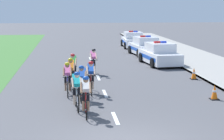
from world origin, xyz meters
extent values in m
cube|color=gray|center=(7.72, 14.00, 0.06)|extent=(4.38, 60.00, 0.12)
cube|color=#9E9E99|center=(5.61, 14.00, 0.07)|extent=(0.16, 60.00, 0.13)
cube|color=white|center=(0.00, 2.83, 0.00)|extent=(0.14, 1.60, 0.01)
cube|color=white|center=(0.00, 6.83, 0.00)|extent=(0.14, 1.60, 0.01)
cube|color=white|center=(0.00, 10.83, 0.00)|extent=(0.14, 1.60, 0.01)
cube|color=white|center=(0.00, 14.83, 0.00)|extent=(0.14, 1.60, 0.01)
cube|color=white|center=(0.00, 18.83, 0.00)|extent=(0.14, 1.60, 0.01)
torus|color=black|center=(-1.03, 2.71, 0.36)|extent=(0.05, 0.72, 0.72)
cylinder|color=#99999E|center=(-1.03, 2.71, 0.36)|extent=(0.06, 0.06, 0.06)
torus|color=black|center=(-1.03, 3.71, 0.36)|extent=(0.05, 0.72, 0.72)
cylinder|color=#99999E|center=(-1.03, 3.71, 0.36)|extent=(0.06, 0.06, 0.06)
cylinder|color=#B21919|center=(-1.03, 3.16, 0.90)|extent=(0.04, 0.55, 0.04)
cylinder|color=#B21919|center=(-1.03, 2.98, 0.58)|extent=(0.04, 0.48, 0.63)
cylinder|color=#B21919|center=(-1.03, 3.36, 0.60)|extent=(0.04, 0.04, 0.65)
cylinder|color=black|center=(-1.03, 2.81, 0.88)|extent=(0.42, 0.03, 0.03)
cube|color=black|center=(-1.03, 3.36, 0.94)|extent=(0.10, 0.22, 0.05)
cube|color=white|center=(-1.03, 3.23, 1.14)|extent=(0.28, 0.55, 0.46)
cube|color=black|center=(-1.03, 3.35, 0.98)|extent=(0.28, 0.20, 0.18)
cylinder|color=black|center=(-0.94, 3.30, 0.64)|extent=(0.11, 0.22, 0.40)
cylinder|color=#9E7051|center=(-0.94, 3.22, 0.37)|extent=(0.09, 0.15, 0.36)
cylinder|color=black|center=(-1.12, 3.30, 0.64)|extent=(0.11, 0.17, 0.40)
cylinder|color=#9E7051|center=(-1.12, 3.22, 0.37)|extent=(0.09, 0.12, 0.36)
cylinder|color=#9E7051|center=(-0.87, 3.02, 1.09)|extent=(0.08, 0.40, 0.35)
cylinder|color=#9E7051|center=(-1.19, 3.02, 1.09)|extent=(0.08, 0.40, 0.35)
sphere|color=#9E7051|center=(-1.03, 2.93, 1.38)|extent=(0.19, 0.19, 0.19)
ellipsoid|color=blue|center=(-1.03, 2.92, 1.45)|extent=(0.23, 0.32, 0.24)
torus|color=black|center=(-1.30, 3.68, 0.36)|extent=(0.10, 0.73, 0.72)
cylinder|color=#99999E|center=(-1.30, 3.68, 0.36)|extent=(0.06, 0.06, 0.06)
torus|color=black|center=(-1.37, 4.67, 0.36)|extent=(0.10, 0.73, 0.72)
cylinder|color=#99999E|center=(-1.37, 4.67, 0.36)|extent=(0.06, 0.06, 0.06)
cylinder|color=white|center=(-1.33, 4.12, 0.90)|extent=(0.08, 0.55, 0.04)
cylinder|color=white|center=(-1.32, 3.95, 0.58)|extent=(0.07, 0.48, 0.63)
cylinder|color=white|center=(-1.35, 4.32, 0.60)|extent=(0.04, 0.04, 0.65)
cylinder|color=black|center=(-1.31, 3.77, 0.88)|extent=(0.42, 0.06, 0.03)
cube|color=black|center=(-1.35, 4.32, 0.94)|extent=(0.12, 0.23, 0.05)
cube|color=#19B2B7|center=(-1.34, 4.20, 1.14)|extent=(0.32, 0.56, 0.46)
cube|color=black|center=(-1.35, 4.31, 0.98)|extent=(0.29, 0.22, 0.18)
cylinder|color=black|center=(-1.26, 4.27, 0.64)|extent=(0.13, 0.23, 0.40)
cylinder|color=beige|center=(-1.25, 4.19, 0.37)|extent=(0.10, 0.16, 0.36)
cylinder|color=black|center=(-1.43, 4.26, 0.64)|extent=(0.12, 0.18, 0.40)
cylinder|color=beige|center=(-1.43, 4.18, 0.37)|extent=(0.10, 0.13, 0.36)
cylinder|color=beige|center=(-1.17, 4.00, 1.09)|extent=(0.10, 0.41, 0.35)
cylinder|color=beige|center=(-1.48, 3.97, 1.09)|extent=(0.10, 0.41, 0.35)
sphere|color=beige|center=(-1.32, 3.90, 1.38)|extent=(0.19, 0.19, 0.19)
ellipsoid|color=blue|center=(-1.32, 3.89, 1.45)|extent=(0.25, 0.33, 0.24)
torus|color=black|center=(-1.13, 5.21, 0.36)|extent=(0.13, 0.72, 0.72)
cylinder|color=#99999E|center=(-1.13, 5.21, 0.36)|extent=(0.07, 0.07, 0.06)
torus|color=black|center=(-1.01, 6.20, 0.36)|extent=(0.13, 0.72, 0.72)
cylinder|color=#99999E|center=(-1.01, 6.20, 0.36)|extent=(0.07, 0.07, 0.06)
cylinder|color=#B21919|center=(-1.07, 5.66, 0.90)|extent=(0.10, 0.55, 0.04)
cylinder|color=#B21919|center=(-1.09, 5.48, 0.58)|extent=(0.10, 0.48, 0.63)
cylinder|color=#B21919|center=(-1.05, 5.85, 0.60)|extent=(0.04, 0.04, 0.65)
cylinder|color=black|center=(-1.11, 5.31, 0.88)|extent=(0.42, 0.08, 0.03)
cube|color=black|center=(-1.05, 5.85, 0.94)|extent=(0.13, 0.23, 0.05)
cube|color=blue|center=(-1.06, 5.73, 1.14)|extent=(0.34, 0.58, 0.45)
cube|color=black|center=(-1.05, 5.84, 0.98)|extent=(0.30, 0.23, 0.18)
cylinder|color=black|center=(-0.97, 5.78, 0.64)|extent=(0.14, 0.23, 0.40)
cylinder|color=#9E7051|center=(-0.98, 5.71, 0.37)|extent=(0.11, 0.16, 0.36)
cylinder|color=black|center=(-1.15, 5.81, 0.64)|extent=(0.13, 0.18, 0.40)
cylinder|color=#9E7051|center=(-1.15, 5.73, 0.37)|extent=(0.10, 0.13, 0.36)
cylinder|color=#9E7051|center=(-0.93, 5.50, 1.09)|extent=(0.12, 0.41, 0.35)
cylinder|color=#9E7051|center=(-1.25, 5.54, 1.09)|extent=(0.12, 0.41, 0.35)
sphere|color=#9E7051|center=(-1.10, 5.43, 1.38)|extent=(0.19, 0.19, 0.19)
ellipsoid|color=blue|center=(-1.10, 5.42, 1.45)|extent=(0.27, 0.34, 0.24)
torus|color=black|center=(-1.68, 6.20, 0.36)|extent=(0.05, 0.72, 0.72)
cylinder|color=#99999E|center=(-1.68, 6.20, 0.36)|extent=(0.06, 0.06, 0.06)
torus|color=black|center=(-1.69, 7.20, 0.36)|extent=(0.05, 0.72, 0.72)
cylinder|color=#99999E|center=(-1.69, 7.20, 0.36)|extent=(0.06, 0.06, 0.06)
cylinder|color=#1E1E99|center=(-1.68, 6.65, 0.90)|extent=(0.04, 0.55, 0.04)
cylinder|color=#1E1E99|center=(-1.68, 6.48, 0.58)|extent=(0.04, 0.48, 0.63)
cylinder|color=#1E1E99|center=(-1.69, 6.85, 0.60)|extent=(0.04, 0.04, 0.65)
cylinder|color=black|center=(-1.68, 6.30, 0.88)|extent=(0.42, 0.03, 0.03)
cube|color=black|center=(-1.69, 6.85, 0.94)|extent=(0.10, 0.22, 0.05)
cube|color=pink|center=(-1.68, 6.73, 1.14)|extent=(0.28, 0.54, 0.46)
cube|color=black|center=(-1.69, 6.84, 0.98)|extent=(0.28, 0.20, 0.18)
cylinder|color=black|center=(-1.59, 6.79, 0.64)|extent=(0.11, 0.22, 0.40)
cylinder|color=#9E7051|center=(-1.59, 6.71, 0.37)|extent=(0.09, 0.15, 0.36)
cylinder|color=black|center=(-1.77, 6.79, 0.64)|extent=(0.11, 0.17, 0.40)
cylinder|color=#9E7051|center=(-1.77, 6.71, 0.37)|extent=(0.09, 0.12, 0.36)
cylinder|color=#9E7051|center=(-1.52, 6.51, 1.09)|extent=(0.08, 0.40, 0.35)
cylinder|color=#9E7051|center=(-1.84, 6.51, 1.09)|extent=(0.08, 0.40, 0.35)
sphere|color=#9E7051|center=(-1.68, 6.43, 1.38)|extent=(0.19, 0.19, 0.19)
ellipsoid|color=yellow|center=(-1.68, 6.42, 1.45)|extent=(0.23, 0.32, 0.24)
torus|color=black|center=(-0.64, 6.42, 0.36)|extent=(0.06, 0.72, 0.72)
cylinder|color=#99999E|center=(-0.64, 6.42, 0.36)|extent=(0.06, 0.06, 0.06)
torus|color=black|center=(-0.62, 7.42, 0.36)|extent=(0.06, 0.72, 0.72)
cylinder|color=#99999E|center=(-0.62, 7.42, 0.36)|extent=(0.06, 0.06, 0.06)
cylinder|color=#B21919|center=(-0.63, 6.87, 0.90)|extent=(0.05, 0.55, 0.04)
cylinder|color=#B21919|center=(-0.64, 6.70, 0.58)|extent=(0.05, 0.48, 0.63)
cylinder|color=#B21919|center=(-0.63, 7.07, 0.60)|extent=(0.04, 0.04, 0.65)
cylinder|color=black|center=(-0.64, 6.52, 0.88)|extent=(0.42, 0.04, 0.03)
cube|color=black|center=(-0.63, 7.07, 0.94)|extent=(0.10, 0.22, 0.05)
cube|color=blue|center=(-0.63, 6.95, 1.14)|extent=(0.29, 0.56, 0.44)
cube|color=black|center=(-0.63, 7.06, 0.98)|extent=(0.28, 0.21, 0.18)
cylinder|color=black|center=(-0.54, 7.01, 0.64)|extent=(0.11, 0.23, 0.40)
cylinder|color=beige|center=(-0.54, 6.93, 0.37)|extent=(0.09, 0.16, 0.36)
cylinder|color=black|center=(-0.72, 7.01, 0.64)|extent=(0.11, 0.17, 0.40)
cylinder|color=beige|center=(-0.72, 6.93, 0.37)|extent=(0.09, 0.12, 0.36)
cylinder|color=beige|center=(-0.47, 6.73, 1.09)|extent=(0.08, 0.40, 0.35)
cylinder|color=beige|center=(-0.79, 6.73, 1.09)|extent=(0.08, 0.40, 0.35)
sphere|color=beige|center=(-0.64, 6.65, 1.38)|extent=(0.19, 0.19, 0.19)
ellipsoid|color=red|center=(-0.64, 6.64, 1.45)|extent=(0.24, 0.32, 0.24)
torus|color=black|center=(-1.54, 7.58, 0.36)|extent=(0.09, 0.73, 0.72)
cylinder|color=#99999E|center=(-1.54, 7.58, 0.36)|extent=(0.06, 0.06, 0.06)
torus|color=black|center=(-1.48, 8.58, 0.36)|extent=(0.09, 0.73, 0.72)
cylinder|color=#99999E|center=(-1.48, 8.58, 0.36)|extent=(0.06, 0.06, 0.06)
cylinder|color=silver|center=(-1.51, 8.03, 0.90)|extent=(0.07, 0.55, 0.04)
cylinder|color=silver|center=(-1.52, 7.86, 0.58)|extent=(0.07, 0.48, 0.63)
cylinder|color=silver|center=(-1.50, 8.23, 0.60)|extent=(0.04, 0.04, 0.65)
cylinder|color=black|center=(-1.54, 7.68, 0.88)|extent=(0.42, 0.06, 0.03)
cube|color=black|center=(-1.50, 8.23, 0.94)|extent=(0.11, 0.23, 0.05)
cube|color=orange|center=(-1.51, 8.11, 1.14)|extent=(0.32, 0.55, 0.47)
cube|color=black|center=(-1.50, 8.22, 0.98)|extent=(0.29, 0.22, 0.18)
cylinder|color=black|center=(-1.41, 8.17, 0.64)|extent=(0.12, 0.23, 0.40)
cylinder|color=#9E7051|center=(-1.42, 8.09, 0.37)|extent=(0.10, 0.16, 0.36)
cylinder|color=black|center=(-1.59, 8.18, 0.64)|extent=(0.12, 0.18, 0.40)
cylinder|color=#9E7051|center=(-1.60, 8.10, 0.37)|extent=(0.10, 0.13, 0.36)
cylinder|color=#9E7051|center=(-1.36, 7.88, 1.09)|extent=(0.10, 0.41, 0.35)
cylinder|color=#9E7051|center=(-1.68, 7.90, 1.09)|extent=(0.10, 0.41, 0.35)
sphere|color=#9E7051|center=(-1.53, 7.81, 1.38)|extent=(0.19, 0.19, 0.19)
ellipsoid|color=yellow|center=(-1.53, 7.80, 1.45)|extent=(0.25, 0.33, 0.24)
torus|color=black|center=(-1.43, 9.32, 0.36)|extent=(0.12, 0.72, 0.72)
cylinder|color=#99999E|center=(-1.43, 9.32, 0.36)|extent=(0.07, 0.07, 0.06)
torus|color=black|center=(-1.33, 10.31, 0.36)|extent=(0.12, 0.72, 0.72)
cylinder|color=#99999E|center=(-1.33, 10.31, 0.36)|extent=(0.07, 0.07, 0.06)
cylinder|color=black|center=(-1.39, 9.76, 0.90)|extent=(0.09, 0.55, 0.04)
cylinder|color=black|center=(-1.40, 9.59, 0.58)|extent=(0.09, 0.48, 0.63)
cylinder|color=black|center=(-1.36, 9.96, 0.60)|extent=(0.04, 0.04, 0.65)
cylinder|color=black|center=(-1.42, 9.42, 0.88)|extent=(0.42, 0.07, 0.03)
cube|color=black|center=(-1.36, 9.96, 0.94)|extent=(0.12, 0.23, 0.05)
cube|color=green|center=(-1.38, 9.84, 1.14)|extent=(0.34, 0.56, 0.47)
cube|color=black|center=(-1.36, 9.95, 0.98)|extent=(0.30, 0.23, 0.18)
cylinder|color=black|center=(-1.28, 9.89, 0.64)|extent=(0.13, 0.23, 0.40)
cylinder|color=tan|center=(-1.29, 9.81, 0.37)|extent=(0.11, 0.16, 0.36)
cylinder|color=black|center=(-1.46, 9.91, 0.64)|extent=(0.13, 0.18, 0.40)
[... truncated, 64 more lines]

